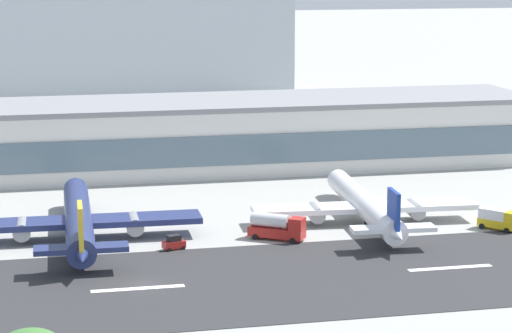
# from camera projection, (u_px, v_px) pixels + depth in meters

# --- Properties ---
(ground_plane) EXTENTS (1400.00, 1400.00, 0.00)m
(ground_plane) POSITION_uv_depth(u_px,v_px,m) (145.00, 285.00, 134.72)
(ground_plane) COLOR #9E9E99
(runway_strip) EXTENTS (800.00, 33.61, 0.08)m
(runway_strip) POSITION_uv_depth(u_px,v_px,m) (146.00, 288.00, 133.19)
(runway_strip) COLOR #2D2D30
(runway_strip) RESTS_ON ground_plane
(runway_centreline_dash_4) EXTENTS (12.00, 1.20, 0.01)m
(runway_centreline_dash_4) POSITION_uv_depth(u_px,v_px,m) (138.00, 288.00, 132.96)
(runway_centreline_dash_4) COLOR white
(runway_centreline_dash_4) RESTS_ON runway_strip
(runway_centreline_dash_5) EXTENTS (12.00, 1.20, 0.01)m
(runway_centreline_dash_5) POSITION_uv_depth(u_px,v_px,m) (450.00, 268.00, 141.86)
(runway_centreline_dash_5) COLOR white
(runway_centreline_dash_5) RESTS_ON runway_strip
(terminal_building) EXTENTS (145.32, 26.06, 13.77)m
(terminal_building) POSITION_uv_depth(u_px,v_px,m) (177.00, 135.00, 207.60)
(terminal_building) COLOR silver
(terminal_building) RESTS_ON ground_plane
(distant_hotel_block) EXTENTS (104.48, 33.05, 34.04)m
(distant_hotel_block) POSITION_uv_depth(u_px,v_px,m) (111.00, 42.00, 308.88)
(distant_hotel_block) COLOR #A8B2BC
(distant_hotel_block) RESTS_ON ground_plane
(airliner_gold_tail_gate_0) EXTENTS (37.01, 45.89, 9.58)m
(airliner_gold_tail_gate_0) POSITION_uv_depth(u_px,v_px,m) (79.00, 221.00, 154.95)
(airliner_gold_tail_gate_0) COLOR navy
(airliner_gold_tail_gate_0) RESTS_ON ground_plane
(airliner_navy_tail_gate_1) EXTENTS (36.41, 42.61, 8.89)m
(airliner_navy_tail_gate_1) POSITION_uv_depth(u_px,v_px,m) (366.00, 207.00, 165.07)
(airliner_navy_tail_gate_1) COLOR white
(airliner_navy_tail_gate_1) RESTS_ON ground_plane
(service_fuel_truck_0) EXTENTS (8.50, 6.91, 3.95)m
(service_fuel_truck_0) POSITION_uv_depth(u_px,v_px,m) (277.00, 227.00, 155.94)
(service_fuel_truck_0) COLOR #B2231E
(service_fuel_truck_0) RESTS_ON ground_plane
(service_box_truck_1) EXTENTS (5.60, 6.20, 3.25)m
(service_box_truck_1) POSITION_uv_depth(u_px,v_px,m) (498.00, 219.00, 161.69)
(service_box_truck_1) COLOR gold
(service_box_truck_1) RESTS_ON ground_plane
(service_baggage_tug_2) EXTENTS (3.52, 2.60, 2.20)m
(service_baggage_tug_2) POSITION_uv_depth(u_px,v_px,m) (174.00, 243.00, 150.74)
(service_baggage_tug_2) COLOR #B2231E
(service_baggage_tug_2) RESTS_ON ground_plane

